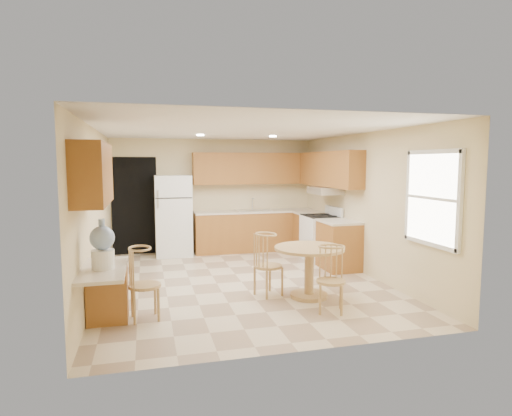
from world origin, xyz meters
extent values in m
plane|color=beige|center=(0.00, 0.00, 0.00)|extent=(5.50, 5.50, 0.00)
cube|color=white|center=(0.00, 0.00, 2.50)|extent=(4.50, 5.50, 0.02)
cube|color=beige|center=(0.00, 2.75, 1.25)|extent=(4.50, 0.02, 2.50)
cube|color=beige|center=(0.00, -2.75, 1.25)|extent=(4.50, 0.02, 2.50)
cube|color=beige|center=(-2.25, 0.00, 1.25)|extent=(0.02, 5.50, 2.50)
cube|color=beige|center=(2.25, 0.00, 1.25)|extent=(0.02, 5.50, 2.50)
cube|color=black|center=(-1.75, 2.73, 1.05)|extent=(0.90, 0.02, 2.10)
cube|color=#9F6328|center=(0.88, 2.45, 0.43)|extent=(2.75, 0.60, 0.87)
cube|color=beige|center=(0.88, 2.45, 0.89)|extent=(2.75, 0.63, 0.04)
cube|color=#9F6328|center=(1.95, 1.85, 0.43)|extent=(0.60, 0.59, 0.87)
cube|color=beige|center=(1.95, 1.85, 0.89)|extent=(0.63, 0.59, 0.04)
cube|color=#9F6328|center=(1.95, 0.40, 0.43)|extent=(0.60, 0.80, 0.87)
cube|color=beige|center=(1.95, 0.40, 0.89)|extent=(0.63, 0.80, 0.04)
cube|color=#9F6328|center=(0.88, 2.58, 1.85)|extent=(2.75, 0.33, 0.70)
cube|color=#9F6328|center=(2.08, 1.21, 1.85)|extent=(0.33, 2.42, 0.70)
cube|color=#9F6328|center=(-2.08, -1.60, 1.85)|extent=(0.33, 1.40, 0.70)
cube|color=silver|center=(0.85, 2.45, 0.91)|extent=(0.78, 0.44, 0.01)
cube|color=silver|center=(2.00, 1.18, 1.42)|extent=(0.50, 0.76, 0.14)
cube|color=#9F6328|center=(-2.00, -1.32, 0.36)|extent=(0.48, 0.42, 0.72)
cube|color=beige|center=(-2.00, -1.70, 0.75)|extent=(0.50, 1.20, 0.04)
cube|color=white|center=(2.23, -1.85, 1.50)|extent=(0.05, 1.00, 1.20)
cube|color=white|center=(2.22, -1.85, 2.12)|extent=(0.05, 1.10, 0.06)
cube|color=white|center=(2.22, -1.85, 0.88)|extent=(0.05, 1.10, 0.06)
cube|color=white|center=(2.22, -2.38, 1.50)|extent=(0.05, 0.06, 1.28)
cube|color=white|center=(2.22, -1.32, 1.50)|extent=(0.05, 0.06, 1.28)
cylinder|color=white|center=(-0.50, 1.20, 2.48)|extent=(0.14, 0.14, 0.02)
cylinder|color=white|center=(0.90, 1.20, 2.48)|extent=(0.14, 0.14, 0.02)
cube|color=white|center=(-0.95, 2.40, 0.86)|extent=(0.76, 0.71, 1.71)
cube|color=black|center=(-0.95, 2.04, 1.26)|extent=(0.74, 0.01, 0.02)
cube|color=silver|center=(-1.27, 2.03, 1.16)|extent=(0.03, 0.03, 0.18)
cube|color=silver|center=(-1.27, 2.03, 1.36)|extent=(0.03, 0.03, 0.14)
cube|color=white|center=(1.92, 1.18, 0.45)|extent=(0.65, 0.76, 0.90)
cube|color=black|center=(1.92, 1.18, 0.91)|extent=(0.64, 0.75, 0.02)
cube|color=white|center=(2.20, 1.18, 1.00)|extent=(0.06, 0.76, 0.18)
cylinder|color=tan|center=(0.78, -1.06, 0.03)|extent=(0.55, 0.55, 0.06)
cylinder|color=tan|center=(0.78, -1.06, 0.37)|extent=(0.14, 0.14, 0.68)
cylinder|color=tan|center=(0.78, -1.06, 0.73)|extent=(1.02, 1.02, 0.04)
cylinder|color=tan|center=(0.23, -0.81, 0.44)|extent=(0.41, 0.41, 0.04)
cylinder|color=tan|center=(0.09, -0.66, 0.22)|extent=(0.04, 0.04, 0.44)
cylinder|color=tan|center=(0.38, -0.66, 0.22)|extent=(0.04, 0.04, 0.44)
cylinder|color=tan|center=(0.09, -0.96, 0.22)|extent=(0.04, 0.04, 0.44)
cylinder|color=tan|center=(0.38, -0.96, 0.22)|extent=(0.04, 0.04, 0.44)
cylinder|color=tan|center=(0.83, -1.71, 0.41)|extent=(0.39, 0.39, 0.04)
cylinder|color=tan|center=(0.70, -1.57, 0.21)|extent=(0.03, 0.03, 0.41)
cylinder|color=tan|center=(0.97, -1.57, 0.21)|extent=(0.03, 0.03, 0.41)
cylinder|color=tan|center=(0.70, -1.85, 0.21)|extent=(0.03, 0.03, 0.41)
cylinder|color=tan|center=(0.97, -1.85, 0.21)|extent=(0.03, 0.03, 0.41)
cylinder|color=tan|center=(-1.55, -1.37, 0.43)|extent=(0.40, 0.40, 0.04)
cylinder|color=tan|center=(-1.69, -1.23, 0.22)|extent=(0.03, 0.03, 0.43)
cylinder|color=tan|center=(-1.41, -1.23, 0.22)|extent=(0.03, 0.03, 0.43)
cylinder|color=tan|center=(-1.69, -1.52, 0.22)|extent=(0.03, 0.03, 0.43)
cylinder|color=tan|center=(-1.41, -1.52, 0.22)|extent=(0.03, 0.03, 0.43)
cylinder|color=white|center=(-2.00, -1.73, 0.88)|extent=(0.26, 0.26, 0.22)
sphere|color=#829DC9|center=(-2.00, -1.73, 1.13)|extent=(0.28, 0.28, 0.28)
cylinder|color=#829DC9|center=(-2.00, -1.73, 1.30)|extent=(0.07, 0.07, 0.08)
camera|label=1|loc=(-1.51, -6.80, 1.97)|focal=30.00mm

